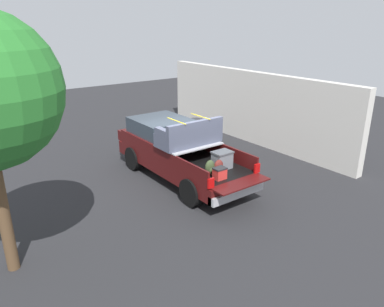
{
  "coord_description": "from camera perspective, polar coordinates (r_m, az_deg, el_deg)",
  "views": [
    {
      "loc": [
        -9.45,
        6.61,
        5.09
      ],
      "look_at": [
        -0.6,
        0.0,
        1.1
      ],
      "focal_mm": 34.19,
      "sensor_mm": 36.0,
      "label": 1
    }
  ],
  "objects": [
    {
      "name": "building_facade",
      "position": [
        16.51,
        9.01,
        7.25
      ],
      "size": [
        10.76,
        0.36,
        3.1
      ],
      "primitive_type": "cube",
      "color": "silver",
      "rests_on": "ground_plane"
    },
    {
      "name": "pickup_truck",
      "position": [
        12.52,
        -2.62,
        0.67
      ],
      "size": [
        6.05,
        2.09,
        2.23
      ],
      "color": "#470F0F",
      "rests_on": "ground_plane"
    },
    {
      "name": "ground_plane",
      "position": [
        12.6,
        -1.64,
        -3.96
      ],
      "size": [
        40.0,
        40.0,
        0.0
      ],
      "primitive_type": "plane",
      "color": "#262628"
    },
    {
      "name": "trash_can",
      "position": [
        16.56,
        0.61,
        3.76
      ],
      "size": [
        0.6,
        0.6,
        0.98
      ],
      "color": "#2D2D33",
      "rests_on": "ground_plane"
    }
  ]
}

